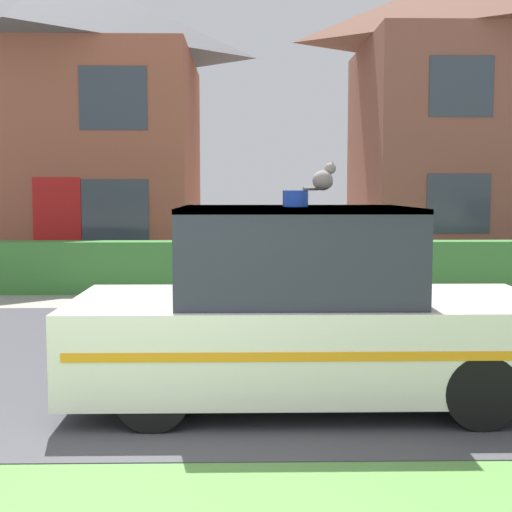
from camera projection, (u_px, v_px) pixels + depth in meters
name	position (u px, v px, depth m)	size (l,w,h in m)	color
road_strip	(172.00, 355.00, 7.97)	(28.00, 6.34, 0.01)	#424247
garden_hedge	(274.00, 267.00, 12.80)	(12.08, 0.52, 0.93)	#3D7F38
police_car	(304.00, 313.00, 6.18)	(4.07, 1.76, 1.83)	black
cat	(324.00, 178.00, 5.91)	(0.28, 0.21, 0.24)	gray
house_left	(61.00, 115.00, 17.41)	(6.81, 5.82, 7.19)	#93513D
house_right	(510.00, 105.00, 18.00)	(7.84, 5.49, 7.78)	brown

